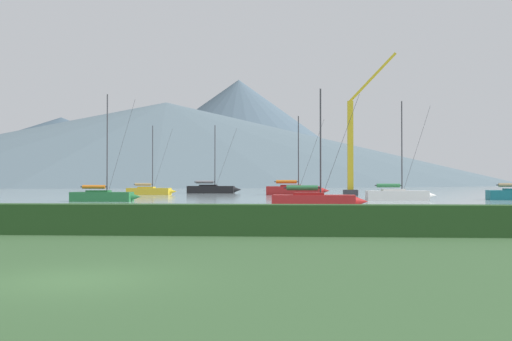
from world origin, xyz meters
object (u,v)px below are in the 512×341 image
Objects in this scene: sailboat_slip_5 at (212,189)px; sailboat_slip_7 at (103,195)px; sailboat_slip_1 at (295,190)px; dock_crane at (353,151)px; sailboat_slip_6 at (150,191)px; sailboat_slip_3 at (398,194)px; sailboat_slip_9 at (315,200)px.

sailboat_slip_5 is 36.93m from sailboat_slip_7.
sailboat_slip_1 is 0.57× the size of dock_crane.
sailboat_slip_5 is at bearing 149.21° from sailboat_slip_1.
dock_crane is at bearing 41.00° from sailboat_slip_7.
sailboat_slip_1 reaches higher than sailboat_slip_5.
dock_crane is (21.80, -11.09, 5.63)m from sailboat_slip_5.
sailboat_slip_6 is 30.27m from dock_crane.
sailboat_slip_3 is at bearing -51.05° from sailboat_slip_5.
sailboat_slip_9 is at bearing -58.01° from sailboat_slip_6.
sailboat_slip_1 is at bearing 167.11° from dock_crane.
sailboat_slip_3 is 20.72m from dock_crane.
dock_crane reaches higher than sailboat_slip_7.
sailboat_slip_1 is 1.04× the size of sailboat_slip_5.
sailboat_slip_3 reaches higher than sailboat_slip_6.
dock_crane reaches higher than sailboat_slip_5.
dock_crane is at bearing -0.96° from sailboat_slip_6.
sailboat_slip_9 is at bearing -31.15° from sailboat_slip_7.
sailboat_slip_6 is (-32.63, 20.95, -0.02)m from sailboat_slip_3.
dock_crane reaches higher than sailboat_slip_9.
sailboat_slip_6 is at bearing 177.59° from dock_crane.
sailboat_slip_1 is 16.38m from sailboat_slip_5.
dock_crane is (6.74, 37.66, 5.73)m from sailboat_slip_9.
sailboat_slip_5 is at bearing 153.04° from dock_crane.
dock_crane reaches higher than sailboat_slip_3.
dock_crane is (28.05, 25.31, 5.75)m from sailboat_slip_7.
sailboat_slip_1 reaches higher than sailboat_slip_6.
sailboat_slip_5 is (-13.55, 9.20, -0.03)m from sailboat_slip_1.
dock_crane is at bearing 97.12° from sailboat_slip_3.
sailboat_slip_7 is (-19.80, -27.20, -0.15)m from sailboat_slip_1.
sailboat_slip_3 is at bearing 9.20° from sailboat_slip_7.
sailboat_slip_1 is 1.13× the size of sailboat_slip_6.
dock_crane reaches higher than sailboat_slip_6.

